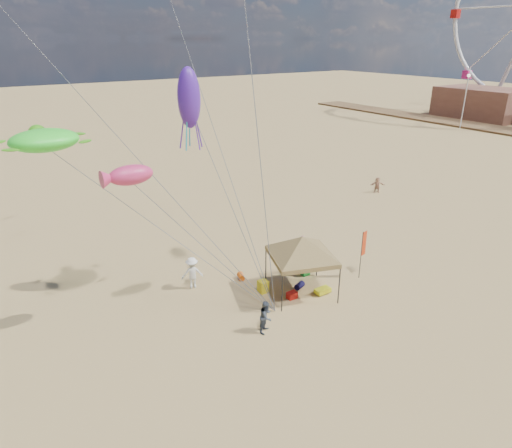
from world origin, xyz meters
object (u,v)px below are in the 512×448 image
object	(u,v)px
cooler_red	(292,295)
feather_flag	(363,246)
canopy_tent	(302,239)
person_near_c	(192,273)
person_near_a	(302,247)
person_near_b	(266,316)
person_far_c	(377,185)
lamp_north	(466,92)
chair_green	(305,269)
beach_cart	(323,290)
cooler_blue	(304,253)
chair_yellow	(263,286)

from	to	relation	value
cooler_red	feather_flag	bearing A→B (deg)	-4.76
canopy_tent	person_near_c	xyz separation A→B (m)	(-4.76, 3.85, -2.34)
person_near_a	person_near_b	size ratio (longest dim) A/B	1.01
person_far_c	lamp_north	bearing A→B (deg)	55.68
chair_green	beach_cart	xyz separation A→B (m)	(-0.60, -2.29, -0.15)
person_near_a	person_near_b	world-z (taller)	person_near_a
cooler_red	lamp_north	world-z (taller)	lamp_north
cooler_red	cooler_blue	size ratio (longest dim) A/B	1.00
chair_yellow	person_near_a	bearing A→B (deg)	23.90
chair_yellow	person_near_a	size ratio (longest dim) A/B	0.42
cooler_blue	chair_green	world-z (taller)	chair_green
feather_flag	cooler_red	distance (m)	5.24
person_far_c	person_near_b	bearing A→B (deg)	-117.54
chair_green	person_near_c	bearing A→B (deg)	159.24
canopy_tent	person_far_c	size ratio (longest dim) A/B	4.11
person_near_a	lamp_north	world-z (taller)	lamp_north
canopy_tent	person_near_b	distance (m)	4.82
chair_green	cooler_red	bearing A→B (deg)	-143.69
person_near_a	feather_flag	bearing A→B (deg)	99.38
person_near_c	person_far_c	size ratio (longest dim) A/B	1.29
canopy_tent	chair_yellow	size ratio (longest dim) A/B	8.59
canopy_tent	lamp_north	size ratio (longest dim) A/B	0.73
feather_flag	lamp_north	size ratio (longest dim) A/B	0.36
feather_flag	person_far_c	xyz separation A→B (m)	(13.10, 10.48, -1.27)
person_near_a	beach_cart	bearing A→B (deg)	55.03
cooler_blue	beach_cart	distance (m)	4.82
cooler_red	beach_cart	size ratio (longest dim) A/B	0.60
chair_green	person_near_a	size ratio (longest dim) A/B	0.42
person_near_a	chair_green	bearing A→B (deg)	44.46
person_near_b	person_far_c	xyz separation A→B (m)	(20.91, 11.71, -0.10)
chair_green	canopy_tent	bearing A→B (deg)	-136.18
cooler_red	chair_green	xyz separation A→B (m)	(2.33, 1.71, 0.16)
feather_flag	lamp_north	xyz separation A→B (m)	(49.04, 25.35, 3.51)
chair_green	chair_yellow	bearing A→B (deg)	-175.33
chair_yellow	canopy_tent	bearing A→B (deg)	-35.13
person_near_b	person_near_c	distance (m)	5.84
canopy_tent	chair_green	distance (m)	3.62
beach_cart	person_far_c	world-z (taller)	person_far_c
chair_yellow	person_far_c	bearing A→B (deg)	24.50
cooler_red	person_near_a	size ratio (longest dim) A/B	0.32
beach_cart	person_near_b	size ratio (longest dim) A/B	0.54
feather_flag	chair_green	size ratio (longest dim) A/B	4.28
person_near_b	person_near_c	world-z (taller)	person_near_c
person_near_a	cooler_blue	bearing A→B (deg)	-155.92
person_near_b	canopy_tent	bearing A→B (deg)	-4.41
person_near_a	person_near_c	size ratio (longest dim) A/B	0.88
beach_cart	person_near_c	xyz separation A→B (m)	(-5.69, 4.67, 0.75)
feather_flag	person_near_c	bearing A→B (deg)	153.08
canopy_tent	feather_flag	world-z (taller)	canopy_tent
lamp_north	chair_yellow	bearing A→B (deg)	-156.81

